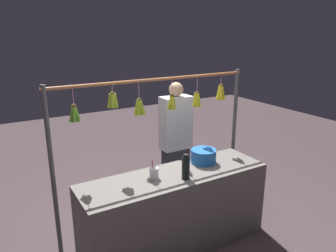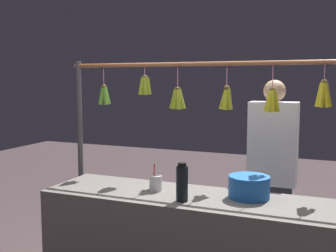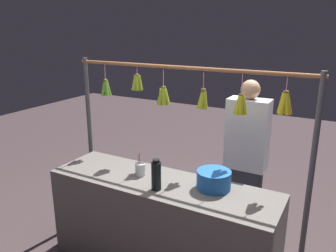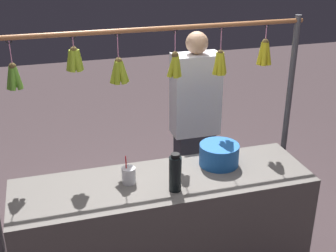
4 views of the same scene
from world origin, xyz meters
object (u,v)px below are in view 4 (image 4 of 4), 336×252
(drink_cup, at_px, (129,175))
(vendor_person, at_px, (195,129))
(water_bottle, at_px, (175,173))
(blue_bucket, at_px, (219,155))

(drink_cup, height_order, vendor_person, vendor_person)
(water_bottle, bearing_deg, vendor_person, -116.39)
(blue_bucket, bearing_deg, water_bottle, 31.26)
(water_bottle, xyz_separation_m, vendor_person, (-0.45, -0.90, -0.15))
(water_bottle, relative_size, vendor_person, 0.16)
(blue_bucket, relative_size, vendor_person, 0.17)
(vendor_person, bearing_deg, drink_cup, 46.25)
(blue_bucket, distance_m, drink_cup, 0.65)
(vendor_person, bearing_deg, water_bottle, 63.61)
(blue_bucket, xyz_separation_m, drink_cup, (0.64, 0.07, -0.02))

